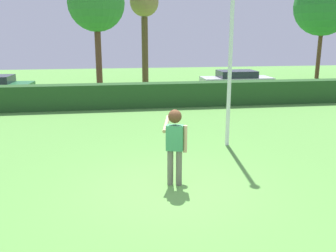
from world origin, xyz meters
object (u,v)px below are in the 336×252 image
parked_car_silver (236,80)px  oak_tree (96,3)px  birch_tree (324,6)px  willow_tree (144,7)px  person (175,139)px  frisbee (180,132)px  lamppost (231,38)px

parked_car_silver → oak_tree: 9.65m
parked_car_silver → birch_tree: bearing=32.6°
parked_car_silver → willow_tree: bearing=137.6°
person → frisbee: 0.50m
oak_tree → birch_tree: (16.62, 2.98, 0.22)m
person → lamppost: lamppost is taller
parked_car_silver → willow_tree: willow_tree is taller
frisbee → oak_tree: (-2.33, 15.36, 4.04)m
lamppost → birch_tree: bearing=52.3°
person → oak_tree: 16.46m
oak_tree → birch_tree: bearing=10.2°
person → willow_tree: (1.00, 18.05, 4.03)m
birch_tree → willow_tree: 13.53m
frisbee → lamppost: bearing=50.6°
lamppost → willow_tree: 15.39m
lamppost → parked_car_silver: 11.58m
birch_tree → willow_tree: bearing=-176.9°
frisbee → parked_car_silver: size_ratio=0.06×
birch_tree → willow_tree: (-13.51, -0.74, -0.26)m
lamppost → oak_tree: size_ratio=0.85×
frisbee → lamppost: lamppost is taller
oak_tree → willow_tree: (3.12, 2.24, -0.04)m
frisbee → willow_tree: bearing=87.4°
birch_tree → willow_tree: birch_tree is taller
person → lamppost: (2.15, 2.82, 2.16)m
parked_car_silver → oak_tree: oak_tree is taller
lamppost → willow_tree: size_ratio=0.91×
lamppost → birch_tree: birch_tree is taller
parked_car_silver → birch_tree: size_ratio=0.56×
frisbee → willow_tree: 18.06m
person → birch_tree: size_ratio=0.23×
lamppost → parked_car_silver: (3.93, 10.59, -2.57)m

